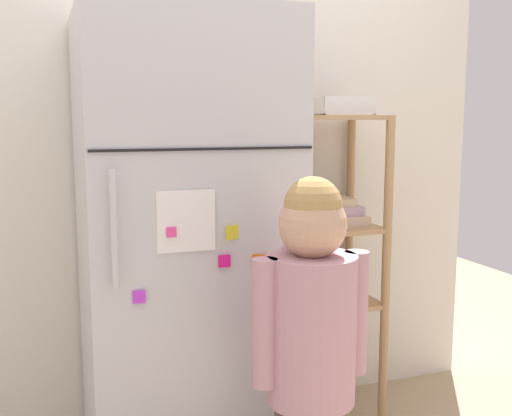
{
  "coord_description": "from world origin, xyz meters",
  "views": [
    {
      "loc": [
        -0.58,
        -2.06,
        1.26
      ],
      "look_at": [
        0.16,
        0.02,
        0.93
      ],
      "focal_mm": 42.63,
      "sensor_mm": 36.0,
      "label": 1
    }
  ],
  "objects": [
    {
      "name": "kitchen_wall_back",
      "position": [
        0.0,
        0.37,
        1.06
      ],
      "size": [
        2.66,
        0.03,
        2.11
      ],
      "primitive_type": "cube",
      "color": "silver",
      "rests_on": "ground"
    },
    {
      "name": "refrigerator",
      "position": [
        -0.11,
        0.02,
        0.81
      ],
      "size": [
        0.7,
        0.68,
        1.61
      ],
      "color": "silver",
      "rests_on": "ground"
    },
    {
      "name": "child_standing",
      "position": [
        0.13,
        -0.54,
        0.67
      ],
      "size": [
        0.36,
        0.26,
        1.1
      ],
      "color": "brown",
      "rests_on": "ground"
    },
    {
      "name": "pantry_shelf_unit",
      "position": [
        0.53,
        0.16,
        0.76
      ],
      "size": [
        0.39,
        0.35,
        1.27
      ],
      "color": "tan",
      "rests_on": "ground"
    },
    {
      "name": "fruit_bin",
      "position": [
        0.58,
        0.17,
        1.3
      ],
      "size": [
        0.22,
        0.18,
        0.08
      ],
      "color": "white",
      "rests_on": "pantry_shelf_unit"
    }
  ]
}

